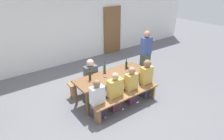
% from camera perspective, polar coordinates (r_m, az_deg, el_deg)
% --- Properties ---
extents(ground_plane, '(24.00, 24.00, 0.00)m').
position_cam_1_polar(ground_plane, '(5.86, 0.00, -7.95)').
color(ground_plane, slate).
extents(back_wall, '(14.00, 0.20, 3.20)m').
position_cam_1_polar(back_wall, '(7.90, -14.40, 12.91)').
color(back_wall, white).
rests_on(back_wall, ground).
extents(wooden_door, '(0.90, 0.06, 2.10)m').
position_cam_1_polar(wooden_door, '(9.00, 0.11, 11.61)').
color(wooden_door, brown).
rests_on(wooden_door, ground).
extents(tasting_table, '(2.18, 0.76, 0.75)m').
position_cam_1_polar(tasting_table, '(5.52, 0.00, -2.13)').
color(tasting_table, brown).
rests_on(tasting_table, ground).
extents(bench_near, '(2.08, 0.30, 0.45)m').
position_cam_1_polar(bench_near, '(5.22, 4.48, -8.01)').
color(bench_near, olive).
rests_on(bench_near, ground).
extents(bench_far, '(2.08, 0.30, 0.45)m').
position_cam_1_polar(bench_far, '(6.16, -3.76, -2.32)').
color(bench_far, olive).
rests_on(bench_far, ground).
extents(wine_bottle_0, '(0.07, 0.07, 0.35)m').
position_cam_1_polar(wine_bottle_0, '(5.18, -6.53, -1.62)').
color(wine_bottle_0, '#332814').
rests_on(wine_bottle_0, tasting_table).
extents(wine_bottle_1, '(0.07, 0.07, 0.33)m').
position_cam_1_polar(wine_bottle_1, '(5.58, -2.22, 0.55)').
color(wine_bottle_1, '#234C2D').
rests_on(wine_bottle_1, tasting_table).
extents(wine_bottle_2, '(0.07, 0.07, 0.31)m').
position_cam_1_polar(wine_bottle_2, '(5.84, 4.24, 1.52)').
color(wine_bottle_2, '#143319').
rests_on(wine_bottle_2, tasting_table).
extents(wine_glass_0, '(0.07, 0.07, 0.16)m').
position_cam_1_polar(wine_glass_0, '(5.64, 4.68, 0.66)').
color(wine_glass_0, silver).
rests_on(wine_glass_0, tasting_table).
extents(wine_glass_1, '(0.08, 0.08, 0.19)m').
position_cam_1_polar(wine_glass_1, '(5.33, -2.06, -0.66)').
color(wine_glass_1, silver).
rests_on(wine_glass_1, tasting_table).
extents(seated_guest_near_0, '(0.35, 0.24, 1.09)m').
position_cam_1_polar(seated_guest_near_0, '(4.82, -4.32, -8.95)').
color(seated_guest_near_0, '#372A47').
rests_on(seated_guest_near_0, ground).
extents(seated_guest_near_1, '(0.41, 0.24, 1.11)m').
position_cam_1_polar(seated_guest_near_1, '(5.07, 0.92, -6.83)').
color(seated_guest_near_1, '#4E2E39').
rests_on(seated_guest_near_1, ground).
extents(seated_guest_near_2, '(0.33, 0.24, 1.12)m').
position_cam_1_polar(seated_guest_near_2, '(5.37, 5.67, -4.76)').
color(seated_guest_near_2, '#532C46').
rests_on(seated_guest_near_2, ground).
extents(seated_guest_near_3, '(0.34, 0.24, 1.18)m').
position_cam_1_polar(seated_guest_near_3, '(5.71, 10.00, -2.66)').
color(seated_guest_near_3, '#343650').
rests_on(seated_guest_near_3, ground).
extents(seated_guest_far_0, '(0.39, 0.24, 1.14)m').
position_cam_1_polar(seated_guest_far_0, '(5.79, -6.22, -2.35)').
color(seated_guest_far_0, '#274849').
rests_on(seated_guest_far_0, ground).
extents(standing_host, '(0.34, 0.24, 1.75)m').
position_cam_1_polar(standing_host, '(6.46, 9.79, 3.68)').
color(standing_host, '#44523E').
rests_on(standing_host, ground).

